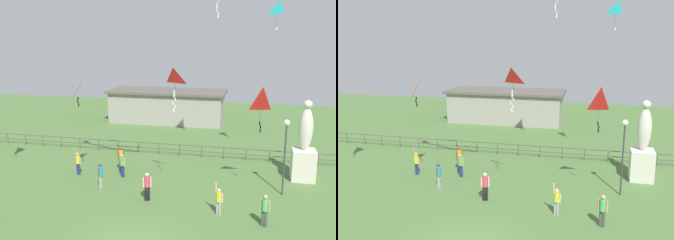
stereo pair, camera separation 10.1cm
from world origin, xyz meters
TOP-DOWN VIEW (x-y plane):
  - statue_monument at (8.62, 10.84)m, footprint 1.52×1.52m
  - lamppost at (7.14, 7.90)m, footprint 0.36×0.36m
  - person_0 at (6.00, 3.59)m, footprint 0.50×0.32m
  - person_1 at (-4.07, 6.39)m, footprint 0.31×0.51m
  - person_2 at (3.61, 4.37)m, footprint 0.45×0.30m
  - person_3 at (-3.94, 9.78)m, footprint 0.35×0.44m
  - person_4 at (-6.52, 8.23)m, footprint 0.49×0.36m
  - person_5 at (-3.37, 8.53)m, footprint 0.47×0.30m
  - person_7 at (-0.65, 5.23)m, footprint 0.48×0.32m
  - kite_2 at (5.67, 7.23)m, footprint 1.04×0.96m
  - kite_3 at (-5.41, 7.22)m, footprint 1.10×1.14m
  - kite_4 at (0.60, 6.46)m, footprint 1.12×0.80m
  - kite_5 at (6.64, 13.33)m, footprint 1.16×1.18m
  - waterfront_railing at (-0.37, 14.00)m, footprint 36.01×0.06m
  - pavilion_building at (-4.31, 26.00)m, footprint 12.99×5.24m

SIDE VIEW (x-z plane):
  - waterfront_railing at x=-0.37m, z-range 0.16..1.11m
  - person_2 at x=3.61m, z-range 0.00..1.77m
  - person_5 at x=-3.37m, z-range 0.12..1.74m
  - person_4 at x=-6.52m, z-range 0.00..1.89m
  - person_1 at x=-4.07m, z-range 0.13..1.81m
  - person_7 at x=-0.65m, z-range 0.13..1.85m
  - person_0 at x=6.00m, z-range 0.13..1.86m
  - person_3 at x=-3.94m, z-range 0.13..1.86m
  - pavilion_building at x=-4.31m, z-range 0.02..3.58m
  - statue_monument at x=8.62m, z-range -0.89..4.54m
  - lamppost at x=7.14m, z-range 1.04..5.75m
  - kite_2 at x=5.67m, z-range 4.51..7.20m
  - kite_3 at x=-5.41m, z-range 5.60..7.89m
  - kite_4 at x=0.60m, z-range 5.85..8.44m
  - kite_5 at x=6.64m, z-range 10.34..12.23m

